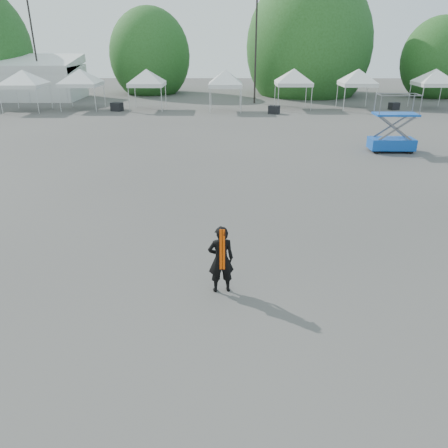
{
  "coord_description": "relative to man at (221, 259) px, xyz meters",
  "views": [
    {
      "loc": [
        0.41,
        -10.77,
        5.74
      ],
      "look_at": [
        0.34,
        -0.39,
        1.3
      ],
      "focal_mm": 35.0,
      "sensor_mm": 36.0,
      "label": 1
    }
  ],
  "objects": [
    {
      "name": "tree_mid_w",
      "position": [
        -8.27,
        41.52,
        3.06
      ],
      "size": [
        4.16,
        4.16,
        6.33
      ],
      "color": "#382314",
      "rests_on": "ground"
    },
    {
      "name": "light_pole_east",
      "position": [
        2.73,
        33.52,
        4.65
      ],
      "size": [
        0.6,
        0.25,
        9.8
      ],
      "color": "black",
      "rests_on": "ground"
    },
    {
      "name": "man",
      "position": [
        0.0,
        0.0,
        0.0
      ],
      "size": [
        0.69,
        0.51,
        1.72
      ],
      "rotation": [
        0.0,
        0.0,
        3.31
      ],
      "color": "black",
      "rests_on": "ground"
    },
    {
      "name": "crate_east",
      "position": [
        14.58,
        29.52,
        -0.56
      ],
      "size": [
        0.92,
        0.81,
        0.6
      ],
      "primitive_type": "cube",
      "rotation": [
        0.0,
        0.0,
        0.31
      ],
      "color": "black",
      "rests_on": "ground"
    },
    {
      "name": "tent_g",
      "position": [
        11.29,
        29.91,
        2.19
      ],
      "size": [
        4.01,
        4.01,
        3.88
      ],
      "color": "silver",
      "rests_on": "ground"
    },
    {
      "name": "tree_far_e",
      "position": [
        21.73,
        38.52,
        2.76
      ],
      "size": [
        3.84,
        3.84,
        5.84
      ],
      "color": "#382314",
      "rests_on": "ground"
    },
    {
      "name": "tent_f",
      "position": [
        5.86,
        30.21,
        2.19
      ],
      "size": [
        4.25,
        4.25,
        3.88
      ],
      "color": "silver",
      "rests_on": "ground"
    },
    {
      "name": "tent_d",
      "position": [
        -6.69,
        29.54,
        2.19
      ],
      "size": [
        4.12,
        4.12,
        3.88
      ],
      "color": "silver",
      "rests_on": "ground"
    },
    {
      "name": "tent_e",
      "position": [
        -0.01,
        28.81,
        2.19
      ],
      "size": [
        3.89,
        3.89,
        3.88
      ],
      "color": "silver",
      "rests_on": "ground"
    },
    {
      "name": "scissor_lift",
      "position": [
        9.09,
        14.35,
        0.67
      ],
      "size": [
        2.37,
        1.21,
        3.04
      ],
      "rotation": [
        0.0,
        0.0,
        -0.01
      ],
      "color": "#0B3F93",
      "rests_on": "ground"
    },
    {
      "name": "crate_mid",
      "position": [
        3.98,
        27.25,
        -0.54
      ],
      "size": [
        1.03,
        0.92,
        0.66
      ],
      "primitive_type": "cube",
      "rotation": [
        0.0,
        0.0,
        -0.37
      ],
      "color": "black",
      "rests_on": "ground"
    },
    {
      "name": "tree_mid_e",
      "position": [
        8.73,
        40.52,
        3.97
      ],
      "size": [
        5.12,
        5.12,
        7.79
      ],
      "color": "#382314",
      "rests_on": "ground"
    },
    {
      "name": "crate_west",
      "position": [
        -9.23,
        28.64,
        -0.52
      ],
      "size": [
        1.08,
        0.96,
        0.69
      ],
      "primitive_type": "cube",
      "rotation": [
        0.0,
        0.0,
        -0.37
      ],
      "color": "black",
      "rests_on": "ground"
    },
    {
      "name": "tent_b",
      "position": [
        -16.76,
        28.55,
        2.19
      ],
      "size": [
        4.51,
        4.51,
        3.88
      ],
      "color": "silver",
      "rests_on": "ground"
    },
    {
      "name": "tent_h",
      "position": [
        17.9,
        30.06,
        2.19
      ],
      "size": [
        4.16,
        4.16,
        3.88
      ],
      "color": "silver",
      "rests_on": "ground"
    },
    {
      "name": "light_pole_west",
      "position": [
        -18.27,
        35.52,
        4.9
      ],
      "size": [
        0.6,
        0.25,
        10.3
      ],
      "color": "black",
      "rests_on": "ground"
    },
    {
      "name": "ground",
      "position": [
        -0.27,
        1.52,
        -0.86
      ],
      "size": [
        120.0,
        120.0,
        0.0
      ],
      "primitive_type": "plane",
      "color": "#474442",
      "rests_on": "ground"
    },
    {
      "name": "marquee",
      "position": [
        -22.27,
        36.52,
        1.1
      ],
      "size": [
        15.0,
        6.25,
        4.23
      ],
      "color": "silver",
      "rests_on": "ground"
    },
    {
      "name": "tent_c",
      "position": [
        -12.34,
        29.57,
        2.19
      ],
      "size": [
        4.49,
        4.49,
        3.88
      ],
      "color": "silver",
      "rests_on": "ground"
    }
  ]
}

